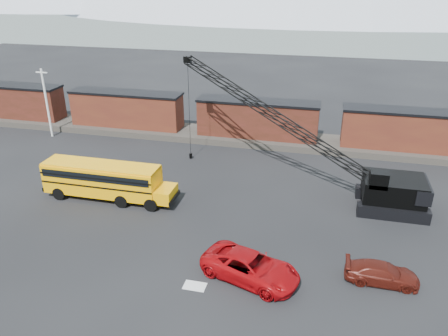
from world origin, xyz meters
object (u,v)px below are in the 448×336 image
object	(u,v)px
red_pickup	(251,267)
maroon_suv	(382,273)
crawler_crane	(275,117)
school_bus	(106,180)

from	to	relation	value
red_pickup	maroon_suv	world-z (taller)	red_pickup
maroon_suv	crawler_crane	distance (m)	16.67
crawler_crane	maroon_suv	bearing A→B (deg)	-56.36
red_pickup	maroon_suv	size ratio (longest dim) A/B	1.39
school_bus	maroon_suv	xyz separation A→B (m)	(22.01, -6.13, -1.13)
red_pickup	crawler_crane	distance (m)	15.64
crawler_crane	red_pickup	bearing A→B (deg)	-87.59
school_bus	red_pickup	distance (m)	15.95
red_pickup	crawler_crane	world-z (taller)	crawler_crane
school_bus	maroon_suv	world-z (taller)	school_bus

